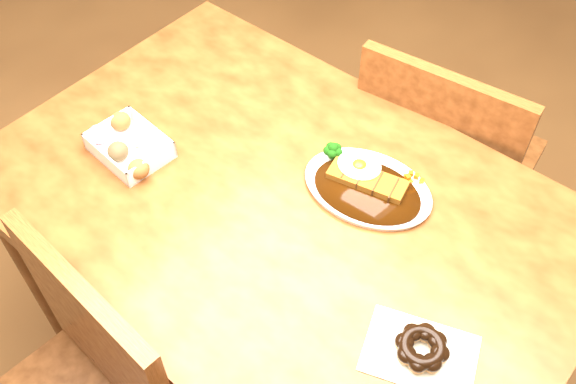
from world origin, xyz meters
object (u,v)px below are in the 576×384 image
Objects in this scene: donut_box at (127,144)px; pon_de_ring at (422,349)px; table at (281,230)px; chair_far at (440,165)px; katsu_curry_plate at (366,184)px.

donut_box reaches higher than pon_de_ring.
chair_far is at bearing 79.27° from table.
chair_far reaches higher than katsu_curry_plate.
donut_box is 0.72m from pon_de_ring.
table is 0.21m from katsu_curry_plate.
table is 5.53× the size of pon_de_ring.
katsu_curry_plate is at bearing 139.68° from pon_de_ring.
katsu_curry_plate is (0.11, 0.14, 0.11)m from table.
chair_far reaches higher than donut_box.
chair_far is 0.49m from katsu_curry_plate.
chair_far is (0.10, 0.54, -0.17)m from table.
katsu_curry_plate is at bearing 50.63° from table.
katsu_curry_plate is 0.37m from pon_de_ring.
donut_box reaches higher than table.
katsu_curry_plate reaches higher than table.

